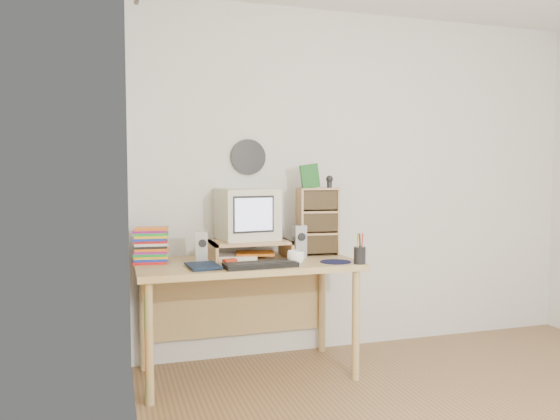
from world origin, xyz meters
TOP-DOWN VIEW (x-y plane):
  - back_wall at (0.00, 1.75)m, footprint 3.50×0.00m
  - left_wall at (-1.75, 0.00)m, footprint 0.00×3.50m
  - curtain at (-1.71, 0.48)m, footprint 0.00×2.20m
  - wall_disc at (-0.93, 1.73)m, footprint 0.25×0.02m
  - desk at (-1.03, 1.44)m, footprint 1.40×0.70m
  - monitor_riser at (-0.98, 1.48)m, footprint 0.52×0.30m
  - crt_monitor at (-0.98, 1.53)m, footprint 0.40×0.40m
  - speaker_left at (-1.32, 1.41)m, footprint 0.08×0.08m
  - speaker_right at (-0.64, 1.46)m, footprint 0.08×0.08m
  - keyboard at (-1.00, 1.13)m, footprint 0.45×0.17m
  - dvd_stack at (-1.62, 1.49)m, footprint 0.22×0.17m
  - cd_rack at (-0.49, 1.50)m, footprint 0.29×0.18m
  - mug at (-0.77, 1.16)m, footprint 0.13×0.13m
  - diary at (-1.43, 1.22)m, footprint 0.23×0.18m
  - mousepad at (-0.49, 1.18)m, footprint 0.24×0.24m
  - pen_cup at (-0.38, 1.07)m, footprint 0.09×0.09m
  - papers at (-1.03, 1.49)m, footprint 0.32×0.26m
  - red_box at (-1.17, 1.25)m, footprint 0.09×0.07m
  - game_box at (-0.56, 1.48)m, footprint 0.13×0.03m
  - webcam at (-0.41, 1.50)m, footprint 0.06×0.06m

SIDE VIEW (x-z plane):
  - desk at x=-1.03m, z-range 0.24..0.99m
  - mousepad at x=-0.49m, z-range 0.75..0.75m
  - keyboard at x=-1.00m, z-range 0.75..0.78m
  - papers at x=-1.03m, z-range 0.75..0.79m
  - red_box at x=-1.17m, z-range 0.75..0.79m
  - diary at x=-1.43m, z-range 0.75..0.79m
  - mug at x=-0.77m, z-range 0.75..0.84m
  - pen_cup at x=-0.38m, z-range 0.75..0.90m
  - monitor_riser at x=-0.98m, z-range 0.78..0.90m
  - speaker_left at x=-1.32m, z-range 0.75..0.95m
  - speaker_right at x=-0.64m, z-range 0.75..0.97m
  - dvd_stack at x=-1.62m, z-range 0.75..1.04m
  - cd_rack at x=-0.49m, z-range 0.75..1.22m
  - crt_monitor at x=-0.98m, z-range 0.87..1.21m
  - curtain at x=-1.71m, z-range 0.05..2.25m
  - back_wall at x=0.00m, z-range -0.50..3.00m
  - left_wall at x=-1.75m, z-range -0.50..3.00m
  - webcam at x=-0.41m, z-range 1.22..1.30m
  - game_box at x=-0.56m, z-range 1.22..1.38m
  - wall_disc at x=-0.93m, z-range 1.30..1.55m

